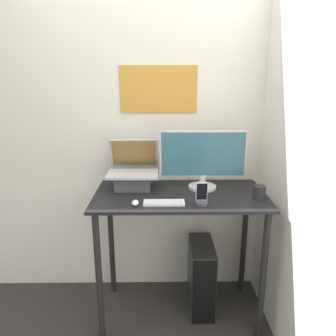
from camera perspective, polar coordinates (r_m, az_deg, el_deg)
wall_back at (r=2.49m, az=1.74°, el=6.57°), size 6.00×0.06×2.60m
wall_side_right at (r=1.96m, az=22.30°, el=2.87°), size 0.05×6.00×2.60m
desk at (r=2.26m, az=2.07°, el=-8.24°), size 1.14×0.61×0.94m
laptop at (r=2.30m, az=-6.10°, el=-1.35°), size 0.35×0.30×0.33m
monitor at (r=2.26m, az=6.11°, el=1.38°), size 0.60×0.19×0.41m
keyboard at (r=2.03m, az=-0.70°, el=-6.05°), size 0.25×0.09×0.02m
mouse at (r=2.02m, az=-5.73°, el=-6.06°), size 0.04×0.07×0.03m
cell_phone at (r=2.03m, az=5.90°, el=-5.15°), size 0.07×0.07×0.14m
computer_tower at (r=2.57m, az=5.79°, el=-18.29°), size 0.17×0.39×0.52m
mug at (r=2.18m, az=15.63°, el=-4.10°), size 0.08×0.08×0.09m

